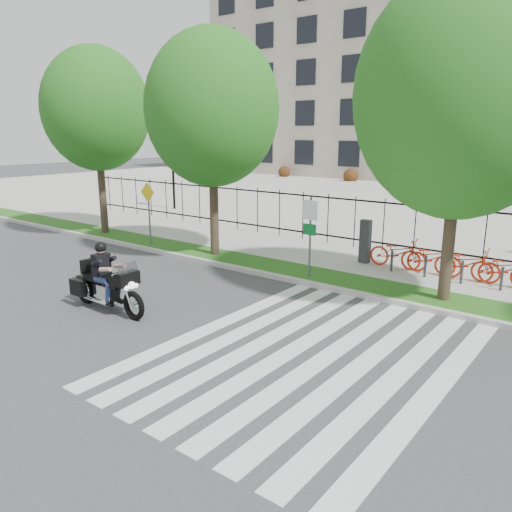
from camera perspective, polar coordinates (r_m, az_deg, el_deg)
The scene contains 14 objects.
ground at distance 13.77m, azimuth -11.38°, elevation -5.69°, with size 120.00×120.00×0.00m, color #38383B.
curb at distance 16.57m, azimuth -0.68°, elevation -1.74°, with size 60.00×0.20×0.15m, color #B3B0A9.
grass_verge at distance 17.22m, azimuth 1.07°, elevation -1.13°, with size 60.00×1.50×0.15m, color #195515.
sidewalk at distance 19.23m, azimuth 5.52°, elevation 0.43°, with size 60.00×3.50×0.15m, color #A3A099.
plaza at distance 35.13m, azimuth 21.09°, elevation 5.73°, with size 80.00×34.00×0.10m, color #A3A099.
crosswalk_stripes at distance 10.83m, azimuth 6.02°, elevation -11.06°, with size 5.70×8.00×0.01m, color silver, non-canonical shape.
iron_fence at distance 20.48m, azimuth 8.22°, elevation 4.27°, with size 30.00×0.06×2.00m, color black, non-canonical shape.
lamp_post_left at distance 29.96m, azimuth -9.53°, elevation 11.25°, with size 1.06×0.70×4.25m.
street_tree_0 at distance 23.18m, azimuth -17.80°, elevation 15.67°, with size 4.54×4.54×7.97m.
street_tree_1 at distance 18.13m, azimuth -5.05°, elevation 16.39°, with size 4.70×4.70×7.90m.
street_tree_2 at distance 13.92m, azimuth 22.55°, elevation 16.60°, with size 5.38×5.38×8.40m.
sign_pole_regulatory at distance 15.47m, azimuth 6.18°, elevation 3.37°, with size 0.50×0.09×2.50m.
sign_pole_warning at distance 20.37m, azimuth -12.19°, elevation 5.72°, with size 0.78×0.09×2.49m.
motorcycle_rider at distance 13.56m, azimuth -16.66°, elevation -3.07°, with size 2.86×0.84×2.20m.
Camera 1 is at (9.90, -8.40, 4.60)m, focal length 35.00 mm.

